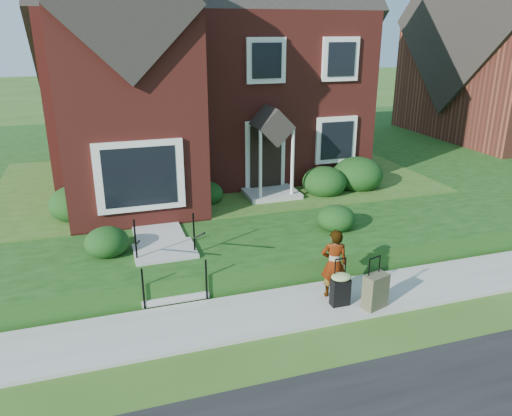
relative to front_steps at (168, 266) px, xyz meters
name	(u,v)px	position (x,y,z in m)	size (l,w,h in m)	color
ground	(303,308)	(2.50, -1.84, -0.47)	(120.00, 120.00, 0.00)	#2D5119
sidewalk	(303,306)	(2.50, -1.84, -0.43)	(60.00, 1.60, 0.08)	#9E9B93
terrace	(290,158)	(6.50, 9.06, -0.17)	(44.00, 20.00, 0.60)	#183B10
walkway	(151,213)	(0.00, 3.16, 0.16)	(1.20, 6.00, 0.06)	#9E9B93
main_house	(193,35)	(2.29, 7.76, 4.79)	(10.40, 10.20, 9.40)	maroon
front_steps	(168,266)	(0.00, 0.00, 0.00)	(1.40, 2.02, 1.50)	#9E9B93
foundation_shrubs	(262,188)	(3.23, 3.06, 0.61)	(10.13, 4.26, 1.13)	black
woman	(334,263)	(3.23, -1.70, 0.37)	(0.55, 0.36, 1.52)	#999999
suitcase_black	(341,287)	(3.21, -2.08, 0.00)	(0.43, 0.35, 1.03)	black
suitcase_olive	(375,291)	(3.85, -2.39, -0.03)	(0.57, 0.43, 1.10)	#4C4A33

